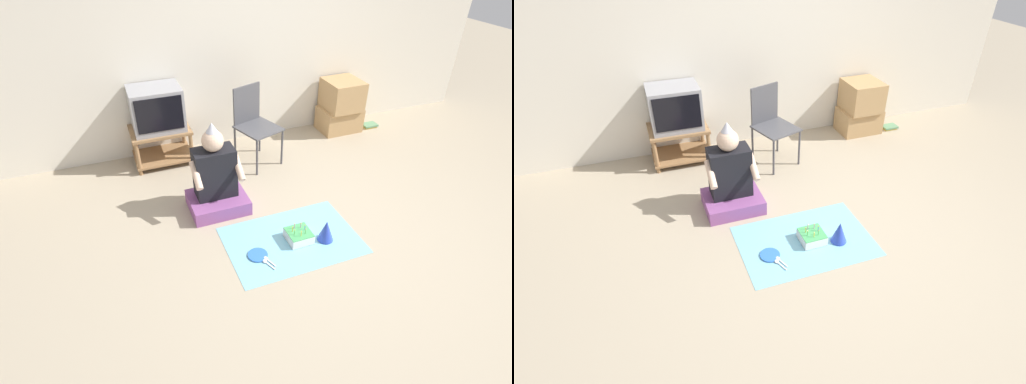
# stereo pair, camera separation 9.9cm
# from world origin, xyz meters

# --- Properties ---
(ground_plane) EXTENTS (16.00, 16.00, 0.00)m
(ground_plane) POSITION_xyz_m (0.00, 0.00, 0.00)
(ground_plane) COLOR tan
(wall_back) EXTENTS (6.40, 0.06, 2.55)m
(wall_back) POSITION_xyz_m (0.00, 2.19, 1.27)
(wall_back) COLOR silver
(wall_back) RESTS_ON ground_plane
(tv_stand) EXTENTS (0.65, 0.47, 0.42)m
(tv_stand) POSITION_xyz_m (-1.13, 1.92, 0.25)
(tv_stand) COLOR #997047
(tv_stand) RESTS_ON ground_plane
(tv) EXTENTS (0.55, 0.43, 0.47)m
(tv) POSITION_xyz_m (-1.13, 1.93, 0.65)
(tv) COLOR #99999E
(tv) RESTS_ON tv_stand
(folding_chair) EXTENTS (0.52, 0.54, 0.86)m
(folding_chair) POSITION_xyz_m (-0.15, 1.58, 0.49)
(folding_chair) COLOR #4C4C51
(folding_chair) RESTS_ON ground_plane
(cardboard_box_stack) EXTENTS (0.52, 0.45, 0.67)m
(cardboard_box_stack) POSITION_xyz_m (1.18, 1.90, 0.33)
(cardboard_box_stack) COLOR tan
(cardboard_box_stack) RESTS_ON ground_plane
(book_pile) EXTENTS (0.19, 0.14, 0.04)m
(book_pile) POSITION_xyz_m (1.62, 1.82, 0.02)
(book_pile) COLOR #A88933
(book_pile) RESTS_ON ground_plane
(person_seated) EXTENTS (0.55, 0.45, 0.89)m
(person_seated) POSITION_xyz_m (-0.81, 0.85, 0.30)
(person_seated) COLOR #8C4C8C
(person_seated) RESTS_ON ground_plane
(party_cloth) EXTENTS (1.17, 0.79, 0.01)m
(party_cloth) POSITION_xyz_m (-0.34, 0.14, 0.00)
(party_cloth) COLOR #7FC6E0
(party_cloth) RESTS_ON ground_plane
(birthday_cake) EXTENTS (0.21, 0.21, 0.15)m
(birthday_cake) POSITION_xyz_m (-0.28, 0.12, 0.05)
(birthday_cake) COLOR white
(birthday_cake) RESTS_ON party_cloth
(party_hat_blue) EXTENTS (0.14, 0.14, 0.20)m
(party_hat_blue) POSITION_xyz_m (-0.06, 0.04, 0.11)
(party_hat_blue) COLOR blue
(party_hat_blue) RESTS_ON party_cloth
(paper_plate) EXTENTS (0.17, 0.17, 0.01)m
(paper_plate) POSITION_xyz_m (-0.69, 0.07, 0.01)
(paper_plate) COLOR blue
(paper_plate) RESTS_ON party_cloth
(plastic_spoon_near) EXTENTS (0.07, 0.14, 0.01)m
(plastic_spoon_near) POSITION_xyz_m (-0.64, -0.01, 0.01)
(plastic_spoon_near) COLOR white
(plastic_spoon_near) RESTS_ON party_cloth
(plastic_spoon_far) EXTENTS (0.07, 0.14, 0.01)m
(plastic_spoon_far) POSITION_xyz_m (-0.66, -0.04, 0.01)
(plastic_spoon_far) COLOR white
(plastic_spoon_far) RESTS_ON party_cloth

